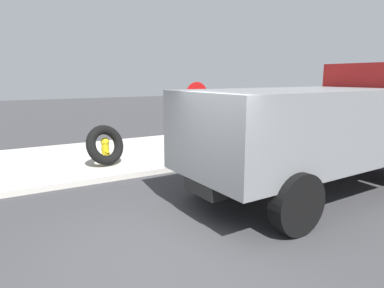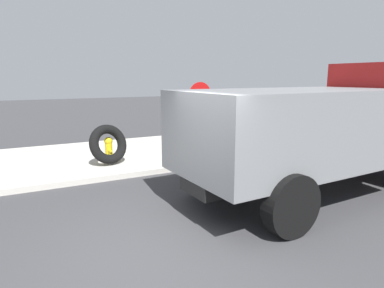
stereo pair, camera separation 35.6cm
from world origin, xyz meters
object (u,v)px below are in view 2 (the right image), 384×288
(fire_hydrant, at_px, (109,149))
(stop_sign, at_px, (200,106))
(loose_tire, at_px, (108,144))
(dump_truck_gray, at_px, (332,124))

(fire_hydrant, relative_size, stop_sign, 0.32)
(loose_tire, relative_size, stop_sign, 0.49)
(loose_tire, xyz_separation_m, dump_truck_gray, (4.07, -4.33, 0.87))
(fire_hydrant, height_order, dump_truck_gray, dump_truck_gray)
(fire_hydrant, distance_m, loose_tire, 0.33)
(fire_hydrant, distance_m, dump_truck_gray, 6.18)
(stop_sign, height_order, dump_truck_gray, dump_truck_gray)
(stop_sign, bearing_deg, dump_truck_gray, -71.50)
(fire_hydrant, bearing_deg, stop_sign, -14.96)
(dump_truck_gray, bearing_deg, loose_tire, 133.22)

